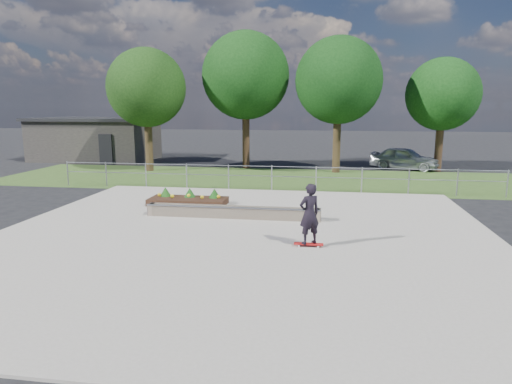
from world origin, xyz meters
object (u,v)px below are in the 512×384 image
grind_ledge (233,212)px  parked_car (405,158)px  planter_bed (188,199)px  skateboarder (309,214)px

grind_ledge → parked_car: (7.87, 13.86, 0.43)m
grind_ledge → planter_bed: bearing=138.5°
grind_ledge → parked_car: bearing=60.4°
parked_car → skateboarder: bearing=-175.1°
planter_bed → skateboarder: skateboarder is taller
skateboarder → parked_car: (5.16, 16.72, -0.28)m
grind_ledge → skateboarder: bearing=-46.6°
grind_ledge → parked_car: 15.94m
planter_bed → skateboarder: size_ratio=1.72×
grind_ledge → skateboarder: (2.71, -2.87, 0.70)m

